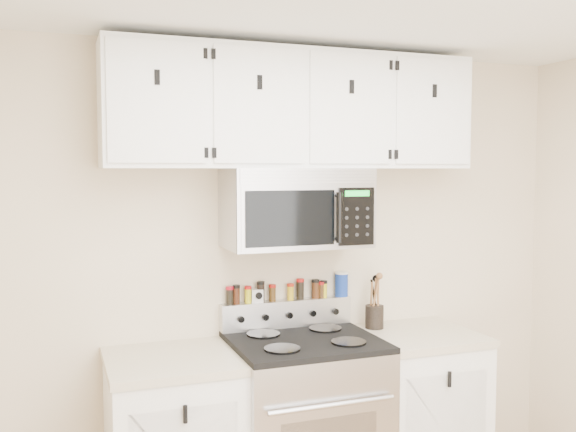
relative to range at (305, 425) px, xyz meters
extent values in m
cube|color=#C1B090|center=(0.00, 0.32, 0.76)|extent=(3.50, 0.01, 2.50)
cube|color=#B7B7BA|center=(0.00, 0.00, -0.03)|extent=(0.76, 0.65, 0.92)
cube|color=black|center=(0.00, 0.00, 0.45)|extent=(0.76, 0.65, 0.03)
cube|color=#B7B7BA|center=(0.00, 0.28, 0.54)|extent=(0.76, 0.08, 0.15)
cylinder|color=black|center=(-0.18, -0.15, 0.47)|extent=(0.18, 0.18, 0.01)
cylinder|color=black|center=(0.18, -0.15, 0.47)|extent=(0.18, 0.18, 0.01)
cylinder|color=black|center=(-0.18, 0.15, 0.47)|extent=(0.18, 0.18, 0.01)
cylinder|color=black|center=(0.18, 0.15, 0.47)|extent=(0.18, 0.18, 0.01)
cube|color=tan|center=(-0.69, 0.02, 0.41)|extent=(0.64, 0.62, 0.04)
cube|color=white|center=(0.69, 0.02, -0.05)|extent=(0.62, 0.60, 0.88)
cube|color=tan|center=(0.69, 0.02, 0.41)|extent=(0.64, 0.62, 0.04)
cube|color=#9E9EA3|center=(0.00, 0.13, 1.14)|extent=(0.76, 0.38, 0.42)
cube|color=#B7B7BA|center=(0.00, -0.06, 1.31)|extent=(0.73, 0.01, 0.08)
cube|color=black|center=(-0.10, -0.07, 1.10)|extent=(0.47, 0.01, 0.28)
cube|color=black|center=(0.26, -0.07, 1.10)|extent=(0.20, 0.01, 0.30)
cylinder|color=black|center=(0.15, -0.10, 1.10)|extent=(0.03, 0.03, 0.26)
cube|color=white|center=(0.00, 0.16, 1.66)|extent=(2.00, 0.33, 0.62)
cube|color=white|center=(-0.75, -0.01, 1.66)|extent=(0.46, 0.01, 0.57)
cube|color=black|center=(-0.75, -0.02, 1.77)|extent=(0.02, 0.01, 0.07)
cube|color=white|center=(-0.25, -0.01, 1.66)|extent=(0.46, 0.01, 0.57)
cube|color=black|center=(-0.25, -0.02, 1.77)|extent=(0.03, 0.01, 0.07)
cube|color=white|center=(0.25, -0.01, 1.66)|extent=(0.46, 0.01, 0.57)
cube|color=black|center=(0.25, -0.02, 1.77)|extent=(0.03, 0.01, 0.07)
cube|color=white|center=(0.75, -0.01, 1.66)|extent=(0.46, 0.01, 0.57)
cube|color=black|center=(0.75, -0.02, 1.77)|extent=(0.02, 0.01, 0.07)
cylinder|color=black|center=(0.50, 0.18, 0.50)|extent=(0.11, 0.11, 0.13)
cylinder|color=brown|center=(0.50, 0.18, 0.60)|extent=(0.01, 0.01, 0.25)
cylinder|color=brown|center=(0.52, 0.18, 0.61)|extent=(0.01, 0.01, 0.26)
cylinder|color=brown|center=(0.49, 0.19, 0.59)|extent=(0.01, 0.01, 0.23)
cylinder|color=black|center=(0.51, 0.20, 0.60)|extent=(0.01, 0.01, 0.24)
cylinder|color=brown|center=(0.50, 0.17, 0.60)|extent=(0.01, 0.01, 0.26)
cube|color=silver|center=(-0.17, 0.28, 0.65)|extent=(0.07, 0.07, 0.07)
cylinder|color=navy|center=(0.34, 0.28, 0.68)|extent=(0.07, 0.07, 0.13)
cylinder|color=white|center=(0.34, 0.28, 0.75)|extent=(0.08, 0.08, 0.01)
cylinder|color=black|center=(-0.33, 0.28, 0.65)|extent=(0.04, 0.04, 0.08)
cylinder|color=#A50C1B|center=(-0.33, 0.28, 0.70)|extent=(0.04, 0.04, 0.02)
cylinder|color=#3B1B0E|center=(-0.29, 0.28, 0.66)|extent=(0.04, 0.04, 0.09)
cylinder|color=black|center=(-0.29, 0.28, 0.71)|extent=(0.04, 0.04, 0.02)
cylinder|color=gold|center=(-0.22, 0.28, 0.65)|extent=(0.04, 0.04, 0.08)
cylinder|color=#B20D0D|center=(-0.22, 0.28, 0.70)|extent=(0.04, 0.04, 0.02)
cylinder|color=black|center=(-0.15, 0.28, 0.66)|extent=(0.04, 0.04, 0.10)
cylinder|color=black|center=(-0.15, 0.28, 0.72)|extent=(0.04, 0.04, 0.02)
cylinder|color=#422B10|center=(-0.08, 0.28, 0.65)|extent=(0.04, 0.04, 0.08)
cylinder|color=#A3120C|center=(-0.08, 0.28, 0.70)|extent=(0.04, 0.04, 0.02)
cylinder|color=gold|center=(0.02, 0.28, 0.65)|extent=(0.04, 0.04, 0.08)
cylinder|color=#B01F0D|center=(0.02, 0.28, 0.70)|extent=(0.04, 0.04, 0.02)
cylinder|color=black|center=(0.08, 0.28, 0.66)|extent=(0.04, 0.04, 0.10)
cylinder|color=#B5100D|center=(0.08, 0.28, 0.72)|extent=(0.04, 0.04, 0.02)
cylinder|color=#442310|center=(0.18, 0.28, 0.66)|extent=(0.04, 0.04, 0.09)
cylinder|color=black|center=(0.18, 0.28, 0.71)|extent=(0.04, 0.04, 0.02)
cylinder|color=#3C250E|center=(0.21, 0.28, 0.65)|extent=(0.04, 0.04, 0.08)
cylinder|color=#9B0B0E|center=(0.21, 0.28, 0.70)|extent=(0.04, 0.04, 0.02)
cylinder|color=gold|center=(0.23, 0.28, 0.65)|extent=(0.04, 0.04, 0.08)
cylinder|color=black|center=(0.23, 0.28, 0.70)|extent=(0.04, 0.04, 0.02)
camera|label=1|loc=(-1.22, -3.06, 1.35)|focal=40.00mm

